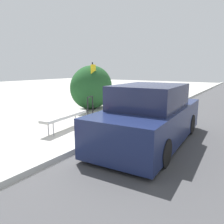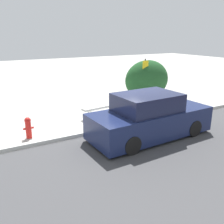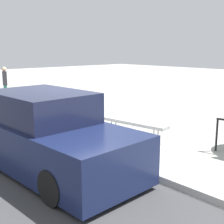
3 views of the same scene
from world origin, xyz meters
name	(u,v)px [view 2 (image 2 of 3)]	position (x,y,z in m)	size (l,w,h in m)	color
ground_plane	(125,127)	(0.00, 0.00, 0.00)	(60.00, 60.00, 0.00)	#ADAAA3
curb	(125,125)	(0.00, 0.00, 0.07)	(60.00, 0.20, 0.13)	#B7B7B2
bench	(104,106)	(-0.10, 1.65, 0.45)	(2.10, 0.62, 0.50)	#99999E
bike_rack	(137,96)	(2.23, 2.41, 0.50)	(0.55, 0.17, 0.83)	black
sign_post	(145,76)	(2.99, 2.82, 1.38)	(0.36, 0.08, 2.30)	black
fire_hydrant	(28,127)	(-3.56, 0.73, 0.41)	(0.36, 0.22, 0.77)	red
shrub_hedge	(147,80)	(3.49, 3.26, 1.09)	(2.70, 1.63, 2.17)	#1E4C23
parked_car_near	(150,118)	(0.20, -1.27, 0.71)	(4.47, 1.89, 1.60)	black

